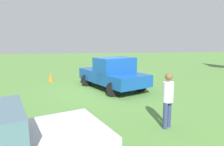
{
  "coord_description": "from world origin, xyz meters",
  "views": [
    {
      "loc": [
        1.22,
        10.21,
        2.56
      ],
      "look_at": [
        -0.54,
        -0.45,
        0.9
      ],
      "focal_mm": 31.28,
      "sensor_mm": 36.0,
      "label": 1
    }
  ],
  "objects": [
    {
      "name": "person_bystander",
      "position": [
        -1.35,
        4.91,
        0.96
      ],
      "size": [
        0.44,
        0.44,
        1.69
      ],
      "rotation": [
        0.0,
        0.0,
        2.17
      ],
      "color": "navy",
      "rests_on": "ground_plane"
    },
    {
      "name": "pickup_truck",
      "position": [
        -0.58,
        -0.35,
        0.91
      ],
      "size": [
        3.65,
        4.83,
        1.79
      ],
      "rotation": [
        0.0,
        0.0,
        5.14
      ],
      "color": "black",
      "rests_on": "ground_plane"
    },
    {
      "name": "traffic_cone",
      "position": [
        3.18,
        -3.15,
        0.28
      ],
      "size": [
        0.32,
        0.32,
        0.55
      ],
      "primitive_type": "cone",
      "color": "orange",
      "rests_on": "ground_plane"
    },
    {
      "name": "ground_plane",
      "position": [
        0.0,
        0.0,
        0.0
      ],
      "size": [
        80.0,
        80.0,
        0.0
      ],
      "primitive_type": "plane",
      "color": "#54843D"
    }
  ]
}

